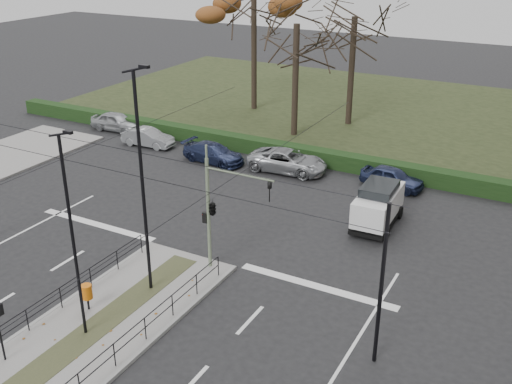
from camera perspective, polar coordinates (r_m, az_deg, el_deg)
ground at (r=24.31m, az=-12.86°, el=-11.14°), size 140.00×140.00×0.00m
median_island at (r=22.86m, az=-17.03°, el=-13.96°), size 4.40×15.00×0.14m
park at (r=52.42m, az=5.16°, el=8.52°), size 38.00×26.00×0.10m
hedge at (r=40.84m, az=-2.42°, el=4.86°), size 38.00×1.00×1.00m
median_railing at (r=22.28m, az=-17.50°, el=-12.23°), size 4.14×13.24×0.92m
catenary at (r=23.65m, az=-11.07°, el=-2.41°), size 20.00×34.00×6.00m
traffic_light at (r=25.02m, az=-4.01°, el=-1.41°), size 3.41×1.93×5.02m
litter_bin at (r=24.14m, az=-15.82°, el=-9.16°), size 0.42×0.42×1.08m
streetlamp_median_near at (r=21.27m, az=-17.04°, el=-4.10°), size 0.65×0.13×7.79m
streetlamp_median_far at (r=23.14m, az=-10.73°, el=0.85°), size 0.77×0.16×9.22m
parked_car_first at (r=45.66m, az=-13.10°, el=6.54°), size 4.11×1.82×1.37m
parked_car_second at (r=41.86m, az=-10.24°, el=5.13°), size 3.79×1.52×1.23m
parked_car_third at (r=38.34m, az=-4.08°, el=3.72°), size 4.36×2.09×1.23m
parked_car_fourth at (r=36.76m, az=3.03°, el=2.97°), size 5.03×2.56×1.36m
white_van at (r=30.36m, az=11.55°, el=-1.12°), size 1.99×4.09×2.21m
bare_tree_center at (r=45.04m, az=9.35°, el=15.44°), size 6.87×6.87×10.53m
bare_tree_near at (r=41.94m, az=3.89°, el=14.92°), size 6.10×6.10×10.35m
parked_car_fifth at (r=35.23m, az=12.83°, el=1.35°), size 3.80×1.89×1.24m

